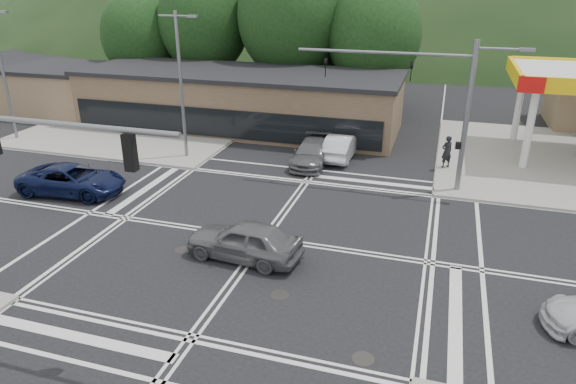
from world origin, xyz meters
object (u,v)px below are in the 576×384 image
(car_queue_b, at_px, (370,118))
(car_blue_west, at_px, (72,180))
(car_queue_a, at_px, (341,146))
(car_grey_center, at_px, (244,240))
(pedestrian, at_px, (447,152))
(car_northbound, at_px, (312,153))

(car_queue_b, bearing_deg, car_blue_west, 48.84)
(car_queue_a, distance_m, car_queue_b, 7.46)
(car_grey_center, relative_size, pedestrian, 2.47)
(car_grey_center, bearing_deg, pedestrian, 154.98)
(car_queue_a, xyz_separation_m, pedestrian, (6.50, -0.32, 0.36))
(car_queue_a, relative_size, pedestrian, 2.40)
(car_queue_b, xyz_separation_m, pedestrian, (5.72, -7.74, 0.35))
(car_blue_west, bearing_deg, car_queue_b, -42.57)
(car_northbound, relative_size, pedestrian, 2.53)
(car_blue_west, height_order, car_queue_a, car_blue_west)
(car_blue_west, distance_m, pedestrian, 21.41)
(car_grey_center, distance_m, pedestrian, 15.51)
(car_northbound, height_order, pedestrian, pedestrian)
(car_blue_west, bearing_deg, car_northbound, -58.21)
(car_queue_a, bearing_deg, car_northbound, 49.66)
(car_blue_west, bearing_deg, car_grey_center, -113.37)
(car_queue_a, relative_size, car_queue_b, 1.03)
(car_northbound, bearing_deg, pedestrian, 6.79)
(car_grey_center, height_order, car_queue_b, car_grey_center)
(car_queue_a, distance_m, car_northbound, 2.27)
(car_blue_west, relative_size, car_queue_a, 1.20)
(car_grey_center, bearing_deg, car_northbound, -173.84)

